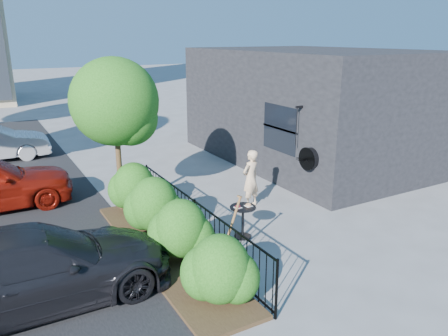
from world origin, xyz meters
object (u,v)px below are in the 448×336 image
woman (251,179)px  shovel (229,235)px  car_darkgrey (33,268)px  patio_tree (118,107)px  cafe_table (243,216)px

woman → shovel: bearing=32.8°
car_darkgrey → patio_tree: bearing=-38.7°
car_darkgrey → cafe_table: bearing=-85.0°
cafe_table → shovel: bearing=-134.5°
patio_tree → woman: 3.90m
cafe_table → woman: (1.20, 1.54, 0.27)m
cafe_table → car_darkgrey: (-4.48, -0.46, 0.17)m
shovel → cafe_table: bearing=45.5°
patio_tree → woman: patio_tree is taller
cafe_table → car_darkgrey: 4.51m
patio_tree → car_darkgrey: patio_tree is taller
cafe_table → car_darkgrey: size_ratio=0.17×
patio_tree → shovel: 4.47m
patio_tree → woman: bearing=-23.8°
cafe_table → shovel: (-0.90, -0.92, 0.13)m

